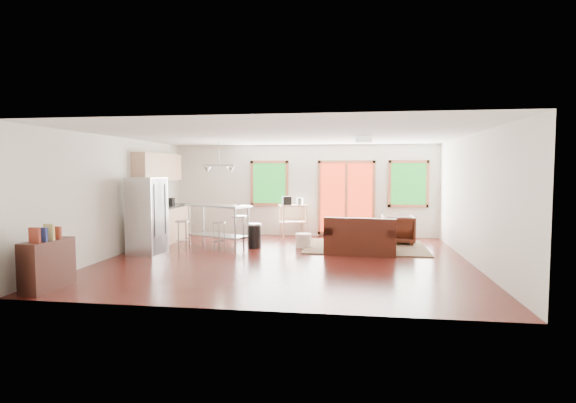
# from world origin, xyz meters

# --- Properties ---
(floor) EXTENTS (7.50, 7.00, 0.02)m
(floor) POSITION_xyz_m (0.00, 0.00, -0.01)
(floor) COLOR #350E0B
(floor) RESTS_ON ground
(ceiling) EXTENTS (7.50, 7.00, 0.02)m
(ceiling) POSITION_xyz_m (0.00, 0.00, 2.61)
(ceiling) COLOR silver
(ceiling) RESTS_ON ground
(back_wall) EXTENTS (7.50, 0.02, 2.60)m
(back_wall) POSITION_xyz_m (0.00, 3.51, 1.30)
(back_wall) COLOR beige
(back_wall) RESTS_ON ground
(left_wall) EXTENTS (0.02, 7.00, 2.60)m
(left_wall) POSITION_xyz_m (-3.76, 0.00, 1.30)
(left_wall) COLOR beige
(left_wall) RESTS_ON ground
(right_wall) EXTENTS (0.02, 7.00, 2.60)m
(right_wall) POSITION_xyz_m (3.76, 0.00, 1.30)
(right_wall) COLOR beige
(right_wall) RESTS_ON ground
(front_wall) EXTENTS (7.50, 0.02, 2.60)m
(front_wall) POSITION_xyz_m (0.00, -3.51, 1.30)
(front_wall) COLOR beige
(front_wall) RESTS_ON ground
(window_left) EXTENTS (1.10, 0.05, 1.30)m
(window_left) POSITION_xyz_m (-1.00, 3.46, 1.50)
(window_left) COLOR #155518
(window_left) RESTS_ON back_wall
(french_doors) EXTENTS (1.60, 0.05, 2.10)m
(french_doors) POSITION_xyz_m (1.20, 3.46, 1.10)
(french_doors) COLOR #AF2912
(french_doors) RESTS_ON back_wall
(window_right) EXTENTS (1.10, 0.05, 1.30)m
(window_right) POSITION_xyz_m (2.90, 3.46, 1.50)
(window_right) COLOR #155518
(window_right) RESTS_ON back_wall
(rug) EXTENTS (2.89, 2.24, 0.03)m
(rug) POSITION_xyz_m (1.70, 1.69, 0.01)
(rug) COLOR #415337
(rug) RESTS_ON floor
(loveseat) EXTENTS (1.64, 1.04, 0.83)m
(loveseat) POSITION_xyz_m (1.57, 0.89, 0.33)
(loveseat) COLOR black
(loveseat) RESTS_ON floor
(coffee_table) EXTENTS (1.04, 0.69, 0.39)m
(coffee_table) POSITION_xyz_m (1.68, 1.70, 0.34)
(coffee_table) COLOR #351812
(coffee_table) RESTS_ON floor
(armchair) EXTENTS (0.80, 0.75, 0.81)m
(armchair) POSITION_xyz_m (2.52, 2.33, 0.41)
(armchair) COLOR black
(armchair) RESTS_ON floor
(ottoman) EXTENTS (0.60, 0.60, 0.40)m
(ottoman) POSITION_xyz_m (1.18, 2.18, 0.20)
(ottoman) COLOR black
(ottoman) RESTS_ON floor
(pouf) EXTENTS (0.40, 0.40, 0.34)m
(pouf) POSITION_xyz_m (0.21, 1.50, 0.17)
(pouf) COLOR #F1E3D0
(pouf) RESTS_ON floor
(vase) EXTENTS (0.24, 0.25, 0.31)m
(vase) POSITION_xyz_m (1.62, 2.00, 0.51)
(vase) COLOR silver
(vase) RESTS_ON coffee_table
(book) EXTENTS (0.20, 0.03, 0.27)m
(book) POSITION_xyz_m (2.01, 1.84, 0.54)
(book) COLOR maroon
(book) RESTS_ON coffee_table
(cabinets) EXTENTS (0.64, 2.24, 2.30)m
(cabinets) POSITION_xyz_m (-3.49, 1.70, 0.93)
(cabinets) COLOR tan
(cabinets) RESTS_ON floor
(refrigerator) EXTENTS (0.78, 0.77, 1.71)m
(refrigerator) POSITION_xyz_m (-3.17, 0.18, 0.86)
(refrigerator) COLOR #B7BABC
(refrigerator) RESTS_ON floor
(island) EXTENTS (1.75, 1.27, 1.03)m
(island) POSITION_xyz_m (-1.88, 1.34, 0.71)
(island) COLOR #B7BABC
(island) RESTS_ON floor
(cup) EXTENTS (0.13, 0.10, 0.12)m
(cup) POSITION_xyz_m (-1.36, 1.31, 1.01)
(cup) COLOR silver
(cup) RESTS_ON island
(bar_stool_a) EXTENTS (0.43, 0.43, 0.68)m
(bar_stool_a) POSITION_xyz_m (-2.62, 0.87, 0.51)
(bar_stool_a) COLOR #B7BABC
(bar_stool_a) RESTS_ON floor
(bar_stool_b) EXTENTS (0.41, 0.41, 0.67)m
(bar_stool_b) POSITION_xyz_m (-1.72, 0.88, 0.50)
(bar_stool_b) COLOR #B7BABC
(bar_stool_b) RESTS_ON floor
(bar_stool_c) EXTENTS (0.42, 0.42, 0.78)m
(bar_stool_c) POSITION_xyz_m (-1.32, 1.24, 0.58)
(bar_stool_c) COLOR #B7BABC
(bar_stool_c) RESTS_ON floor
(trash_can) EXTENTS (0.43, 0.43, 0.60)m
(trash_can) POSITION_xyz_m (-0.95, 1.24, 0.30)
(trash_can) COLOR black
(trash_can) RESTS_ON floor
(kitchen_cart) EXTENTS (0.88, 0.73, 1.15)m
(kitchen_cart) POSITION_xyz_m (-0.29, 3.14, 0.78)
(kitchen_cart) COLOR tan
(kitchen_cart) RESTS_ON floor
(bookshelf) EXTENTS (0.40, 0.90, 1.04)m
(bookshelf) POSITION_xyz_m (-3.35, -2.92, 0.41)
(bookshelf) COLOR #351812
(bookshelf) RESTS_ON floor
(ceiling_flush) EXTENTS (0.35, 0.35, 0.12)m
(ceiling_flush) POSITION_xyz_m (1.60, 0.60, 2.53)
(ceiling_flush) COLOR white
(ceiling_flush) RESTS_ON ceiling
(pendant_light) EXTENTS (0.80, 0.18, 0.79)m
(pendant_light) POSITION_xyz_m (-1.90, 1.50, 1.90)
(pendant_light) COLOR gray
(pendant_light) RESTS_ON ceiling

